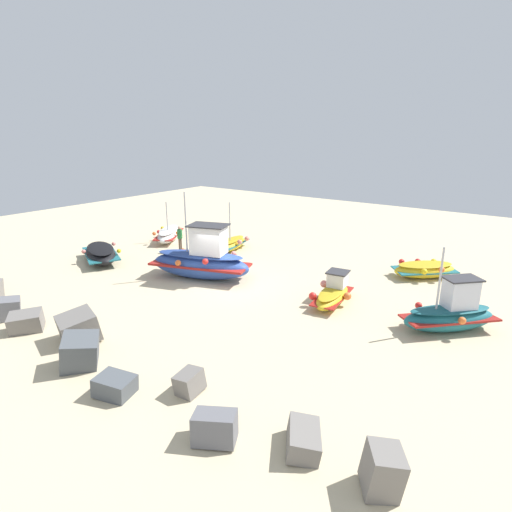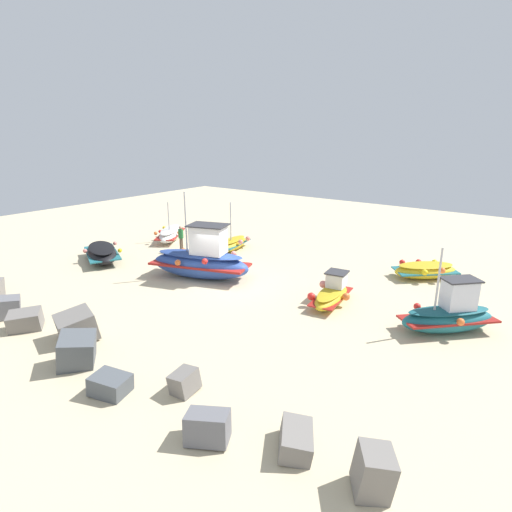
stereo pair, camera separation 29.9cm
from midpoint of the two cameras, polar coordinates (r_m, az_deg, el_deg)
name	(u,v)px [view 1 (the left image)]	position (r m, az deg, el deg)	size (l,w,h in m)	color
ground_plane	(226,283)	(21.35, -4.51, -3.71)	(54.93, 54.93, 0.00)	beige
fishing_boat_0	(333,293)	(19.10, 9.98, -5.00)	(1.76, 3.21, 1.32)	gold
fishing_boat_1	(169,234)	(30.04, -12.04, 2.92)	(3.20, 3.91, 2.76)	white
fishing_boat_2	(202,260)	(21.94, -7.78, -0.56)	(5.63, 3.41, 4.50)	#2D4C9E
fishing_boat_3	(451,313)	(17.83, 24.51, -7.12)	(3.53, 3.58, 3.41)	#1E6670
fishing_boat_4	(232,244)	(27.18, -3.62, 1.68)	(1.79, 3.22, 3.16)	gold
fishing_boat_5	(425,269)	(23.67, 21.59, -1.71)	(3.32, 3.24, 0.84)	gold
fishing_boat_6	(101,254)	(26.33, -20.65, 0.31)	(4.23, 3.23, 0.90)	black
person_walking	(180,237)	(26.93, -10.61, 2.54)	(0.32, 0.32, 1.67)	brown
breakwater_rocks	(70,337)	(16.57, -24.43, -9.94)	(23.79, 2.74, 1.28)	slate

